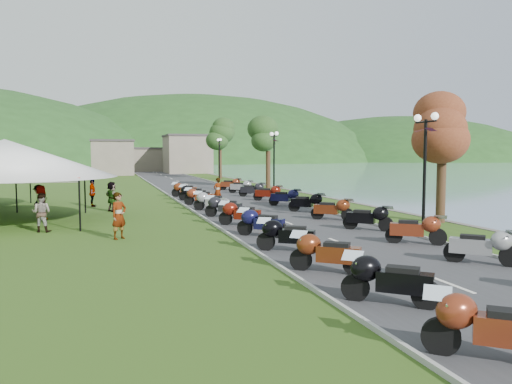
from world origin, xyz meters
TOP-DOWN VIEW (x-y plane):
  - road at (0.00, 40.00)m, footprint 7.00×120.00m
  - hills_backdrop at (0.00, 200.00)m, footprint 360.00×120.00m
  - far_building at (-2.00, 85.00)m, footprint 18.00×16.00m
  - moto_row_left at (-2.44, 15.06)m, footprint 2.60×45.98m
  - moto_row_right at (2.46, 21.83)m, footprint 2.60×43.58m
  - vendor_tent_main at (-12.78, 25.27)m, footprint 6.77×6.77m
  - tree_lakeside at (7.05, 19.53)m, footprint 2.64×2.64m
  - pedestrian_a at (-7.85, 19.39)m, footprint 0.83×0.79m
  - pedestrian_b at (-10.94, 22.14)m, footprint 0.91×0.67m
  - pedestrian_c at (-11.58, 27.11)m, footprint 0.92×1.20m

SIDE VIEW (x-z plane):
  - hills_backdrop at x=0.00m, z-range -38.00..38.00m
  - pedestrian_a at x=-7.85m, z-range -0.92..0.92m
  - pedestrian_b at x=-10.94m, z-range -0.83..0.83m
  - pedestrian_c at x=-11.58m, z-range -0.86..0.86m
  - road at x=0.00m, z-range 0.00..0.02m
  - moto_row_left at x=-2.44m, z-range 0.00..1.10m
  - moto_row_right at x=2.46m, z-range 0.00..1.10m
  - vendor_tent_main at x=-12.78m, z-range 0.00..4.00m
  - far_building at x=-2.00m, z-range 0.00..5.00m
  - tree_lakeside at x=7.05m, z-range 0.00..7.35m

